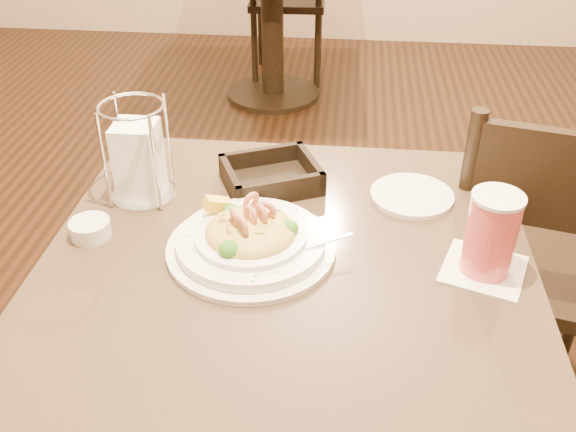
# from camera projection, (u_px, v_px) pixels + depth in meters

# --- Properties ---
(main_table) EXTENTS (0.90, 0.90, 0.75)m
(main_table) POSITION_uv_depth(u_px,v_px,m) (287.00, 351.00, 1.31)
(main_table) COLOR black
(main_table) RESTS_ON ground
(background_table) EXTENTS (0.95, 0.95, 0.75)m
(background_table) POSITION_uv_depth(u_px,v_px,m) (272.00, 5.00, 3.37)
(background_table) COLOR black
(background_table) RESTS_ON ground
(dining_chair_near) EXTENTS (0.51, 0.51, 0.93)m
(dining_chair_near) POSITION_uv_depth(u_px,v_px,m) (531.00, 262.00, 1.57)
(dining_chair_near) COLOR black
(dining_chair_near) RESTS_ON ground
(pasta_bowl) EXTENTS (0.34, 0.31, 0.10)m
(pasta_bowl) POSITION_uv_depth(u_px,v_px,m) (251.00, 238.00, 1.18)
(pasta_bowl) COLOR white
(pasta_bowl) RESTS_ON main_table
(drink_glass) EXTENTS (0.18, 0.18, 0.16)m
(drink_glass) POSITION_uv_depth(u_px,v_px,m) (491.00, 235.00, 1.10)
(drink_glass) COLOR white
(drink_glass) RESTS_ON main_table
(bread_basket) EXTENTS (0.24, 0.22, 0.05)m
(bread_basket) POSITION_uv_depth(u_px,v_px,m) (271.00, 177.00, 1.38)
(bread_basket) COLOR black
(bread_basket) RESTS_ON main_table
(napkin_caddy) EXTENTS (0.13, 0.13, 0.21)m
(napkin_caddy) POSITION_uv_depth(u_px,v_px,m) (139.00, 158.00, 1.30)
(napkin_caddy) COLOR silver
(napkin_caddy) RESTS_ON main_table
(side_plate) EXTENTS (0.20, 0.20, 0.01)m
(side_plate) POSITION_uv_depth(u_px,v_px,m) (412.00, 196.00, 1.34)
(side_plate) COLOR white
(side_plate) RESTS_ON main_table
(butter_ramekin) EXTENTS (0.10, 0.10, 0.03)m
(butter_ramekin) POSITION_uv_depth(u_px,v_px,m) (90.00, 229.00, 1.22)
(butter_ramekin) COLOR white
(butter_ramekin) RESTS_ON main_table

